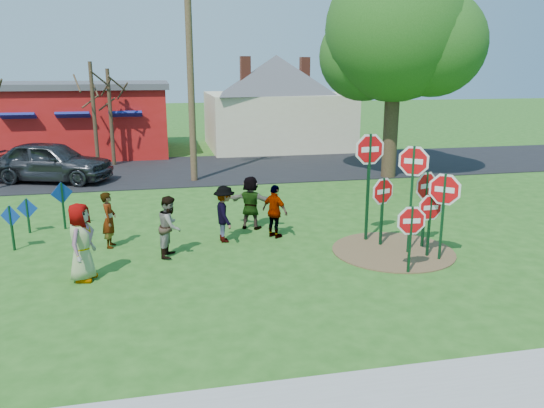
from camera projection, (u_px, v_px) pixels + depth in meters
The scene contains 26 objects.
ground at pixel (219, 251), 14.05m from camera, with size 120.00×120.00×0.00m, color #245919.
road at pixel (192, 170), 24.94m from camera, with size 120.00×7.50×0.04m, color black.
dirt_patch at pixel (393, 251), 14.00m from camera, with size 3.20×3.20×0.03m, color brown.
red_building at pixel (84, 118), 29.50m from camera, with size 9.40×7.69×3.90m.
cream_house at pixel (276, 98), 31.46m from camera, with size 9.40×9.40×6.50m.
stop_sign_a at pixel (411, 226), 12.23m from camera, with size 0.93×0.11×1.76m.
stop_sign_b at pixel (369, 160), 14.31m from camera, with size 1.15×0.10×3.15m.
stop_sign_c at pixel (413, 175), 13.35m from camera, with size 0.85×0.64×2.96m.
stop_sign_d at pixel (426, 191), 13.92m from camera, with size 0.95×0.35×2.21m.
stop_sign_e at pixel (430, 212), 13.31m from camera, with size 0.92×0.09×1.77m.
stop_sign_f at pixel (444, 196), 12.96m from camera, with size 0.80×0.74×2.36m.
stop_sign_g at pixel (383, 197), 14.12m from camera, with size 0.93×0.35×2.01m.
blue_diamond_b at pixel (11, 222), 13.90m from camera, with size 0.54×0.24×1.24m.
blue_diamond_c at pixel (28, 212), 15.39m from camera, with size 0.60×0.14×1.05m.
blue_diamond_d at pixel (63, 200), 15.71m from camera, with size 0.58×0.35×1.44m.
person_a at pixel (81, 242), 11.91m from camera, with size 0.89×0.58×1.81m, color #496298.
person_b at pixel (109, 220), 14.17m from camera, with size 0.55×0.36×1.52m, color #296C5F.
person_c at pixel (170, 226), 13.49m from camera, with size 0.77×0.60×1.58m, color brown.
person_d at pixel (225, 214), 14.62m from camera, with size 1.02×0.59×1.58m, color #36373C.
person_e at pixel (275, 211), 14.96m from camera, with size 0.90×0.37×1.53m, color #4F2F61.
person_f at pixel (251, 203), 15.80m from camera, with size 1.49×0.47×1.61m, color #204E33.
suv at pixel (51, 161), 22.15m from camera, with size 2.01×5.00×1.70m, color #2B2C30.
utility_pole at pixel (190, 66), 21.42m from camera, with size 2.20×0.28×9.00m.
leafy_tree at pixel (399, 38), 21.92m from camera, with size 6.42×5.86×9.12m.
bare_tree_east at pixel (110, 104), 25.39m from camera, with size 1.80×1.80×4.65m.
bare_tree_extra at pixel (93, 100), 24.72m from camera, with size 1.80×1.80×4.97m.
Camera 1 is at (-1.37, -13.29, 4.73)m, focal length 35.00 mm.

